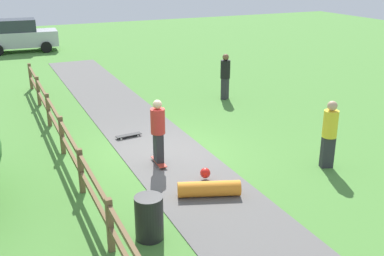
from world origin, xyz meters
TOP-DOWN VIEW (x-y plane):
  - ground_plane at (0.00, 0.00)m, footprint 60.00×60.00m
  - asphalt_path at (0.00, 0.00)m, footprint 2.40×28.00m
  - wooden_fence at (-2.60, 0.00)m, footprint 0.12×18.12m
  - trash_bin at (-1.80, -3.75)m, footprint 0.56×0.56m
  - skater_riding at (-0.41, -0.58)m, footprint 0.39×0.81m
  - skater_fallen at (0.04, -2.66)m, footprint 1.49×1.34m
  - skateboard_loose at (-0.56, 1.68)m, footprint 0.82×0.28m
  - bystander_yellow at (3.57, -2.55)m, footprint 0.47×0.47m
  - bystander_black at (4.19, 4.24)m, footprint 0.53×0.53m
  - parked_car_silver at (-2.15, 18.29)m, footprint 4.29×2.20m

SIDE VIEW (x-z plane):
  - ground_plane at x=0.00m, z-range 0.00..0.00m
  - asphalt_path at x=0.00m, z-range 0.00..0.02m
  - skateboard_loose at x=-0.56m, z-range 0.05..0.13m
  - skater_fallen at x=0.04m, z-range 0.02..0.38m
  - trash_bin at x=-1.80m, z-range 0.00..0.90m
  - wooden_fence at x=-2.60m, z-range 0.12..1.22m
  - parked_car_silver at x=-2.15m, z-range 0.00..1.92m
  - bystander_black at x=4.19m, z-range 0.10..1.89m
  - bystander_yellow at x=3.57m, z-range 0.10..1.92m
  - skater_riding at x=-0.41m, z-range 0.12..1.91m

